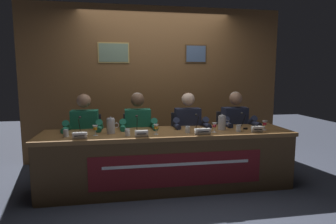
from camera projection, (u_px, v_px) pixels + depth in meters
ground_plane at (168, 186)px, 3.64m from camera, size 12.00×12.00×0.00m
wall_back_panelled at (155, 84)px, 4.76m from camera, size 4.40×0.14×2.60m
conference_table at (170, 151)px, 3.47m from camera, size 3.20×0.74×0.74m
chair_far_left at (87, 147)px, 3.95m from camera, size 0.44×0.44×0.89m
panelist_far_left at (84, 131)px, 3.72m from camera, size 0.51×0.48×1.22m
nameplate_far_left at (80, 136)px, 3.10m from camera, size 0.16×0.06×0.08m
juice_glass_far_left at (95, 128)px, 3.28m from camera, size 0.06×0.06×0.12m
water_cup_far_left at (66, 134)px, 3.21m from camera, size 0.06×0.06×0.08m
microphone_far_left at (79, 128)px, 3.35m from camera, size 0.06×0.17×0.22m
chair_center_left at (138, 145)px, 4.07m from camera, size 0.44×0.44×0.89m
panelist_center_left at (138, 130)px, 3.84m from camera, size 0.51×0.48×1.22m
nameplate_center_left at (142, 134)px, 3.21m from camera, size 0.15×0.06×0.08m
juice_glass_center_left at (156, 127)px, 3.35m from camera, size 0.06×0.06×0.12m
water_cup_center_left at (127, 133)px, 3.26m from camera, size 0.06×0.06×0.08m
microphone_center_left at (137, 127)px, 3.43m from camera, size 0.06×0.17×0.22m
chair_center_right at (186, 143)px, 4.18m from camera, size 0.44×0.44×0.89m
panelist_center_right at (189, 128)px, 3.95m from camera, size 0.51×0.48×1.22m
nameplate_center_right at (203, 132)px, 3.33m from camera, size 0.20×0.06×0.08m
juice_glass_center_right at (214, 126)px, 3.47m from camera, size 0.06×0.06×0.12m
water_cup_center_right at (188, 130)px, 3.44m from camera, size 0.06×0.06×0.08m
microphone_center_right at (198, 125)px, 3.56m from camera, size 0.06×0.17×0.22m
chair_far_right at (231, 142)px, 4.30m from camera, size 0.44×0.44×0.89m
panelist_far_right at (237, 126)px, 4.07m from camera, size 0.51×0.48×1.22m
nameplate_far_right at (257, 129)px, 3.48m from camera, size 0.15×0.06×0.08m
juice_glass_far_right at (265, 124)px, 3.62m from camera, size 0.06×0.06×0.12m
water_cup_far_right at (238, 129)px, 3.52m from camera, size 0.06×0.06×0.08m
microphone_far_right at (244, 123)px, 3.71m from camera, size 0.06×0.17×0.22m
water_pitcher_left_side at (111, 126)px, 3.41m from camera, size 0.15×0.10×0.21m
water_pitcher_right_side at (222, 123)px, 3.64m from camera, size 0.15×0.10×0.21m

